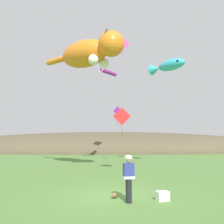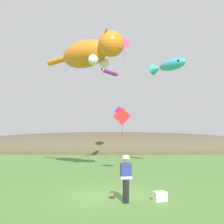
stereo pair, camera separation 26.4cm
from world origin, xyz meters
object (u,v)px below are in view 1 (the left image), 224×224
object	(u,v)px
picnic_cooler	(162,196)
kite_giant_cat	(90,53)
kite_diamond_pink	(123,44)
kite_diamond_violet	(118,111)
kite_diamond_red	(122,117)
kite_spool	(114,195)
festival_attendant	(129,177)
kite_fish_windsock	(168,66)
kite_tube_streamer	(108,72)

from	to	relation	value
picnic_cooler	kite_giant_cat	bearing A→B (deg)	116.32
picnic_cooler	kite_diamond_pink	bearing A→B (deg)	93.57
kite_diamond_violet	kite_diamond_red	size ratio (longest dim) A/B	0.85
kite_spool	kite_diamond_red	size ratio (longest dim) A/B	0.11
kite_giant_cat	festival_attendant	bearing A→B (deg)	-73.93
kite_giant_cat	kite_diamond_violet	distance (m)	7.55
picnic_cooler	kite_diamond_red	distance (m)	7.88
picnic_cooler	kite_diamond_pink	distance (m)	16.29
festival_attendant	kite_diamond_violet	world-z (taller)	kite_diamond_violet
festival_attendant	kite_diamond_red	xyz separation A→B (m)	(0.15, 7.19, 2.81)
kite_giant_cat	kite_diamond_violet	bearing A→B (deg)	71.21
kite_fish_windsock	kite_tube_streamer	bearing A→B (deg)	150.97
picnic_cooler	kite_tube_streamer	size ratio (longest dim) A/B	0.28
kite_fish_windsock	kite_diamond_violet	world-z (taller)	kite_fish_windsock
kite_giant_cat	kite_tube_streamer	distance (m)	5.55
kite_diamond_violet	festival_attendant	bearing A→B (deg)	-90.45
kite_tube_streamer	kite_diamond_red	bearing A→B (deg)	-80.01
kite_diamond_red	kite_giant_cat	bearing A→B (deg)	-178.15
festival_attendant	kite_diamond_violet	xyz separation A→B (m)	(0.11, 13.46, 3.72)
kite_spool	kite_giant_cat	world-z (taller)	kite_giant_cat
festival_attendant	kite_diamond_violet	distance (m)	13.97
kite_fish_windsock	kite_tube_streamer	world-z (taller)	kite_fish_windsock
kite_giant_cat	kite_diamond_pink	world-z (taller)	kite_diamond_pink
kite_tube_streamer	kite_diamond_pink	size ratio (longest dim) A/B	0.93
kite_spool	kite_tube_streamer	bearing A→B (deg)	91.22
picnic_cooler	kite_giant_cat	distance (m)	11.05
kite_giant_cat	kite_tube_streamer	bearing A→B (deg)	76.81
kite_spool	kite_diamond_pink	distance (m)	16.05
kite_tube_streamer	kite_diamond_pink	xyz separation A→B (m)	(1.36, 0.06, 2.66)
kite_spool	picnic_cooler	xyz separation A→B (m)	(1.87, -0.39, 0.06)
kite_diamond_pink	kite_diamond_red	size ratio (longest dim) A/B	1.03
kite_tube_streamer	kite_diamond_violet	bearing A→B (deg)	46.58
kite_giant_cat	kite_diamond_red	xyz separation A→B (m)	(2.20, 0.07, -4.40)
kite_tube_streamer	kite_diamond_red	world-z (taller)	kite_tube_streamer
kite_diamond_pink	kite_diamond_violet	bearing A→B (deg)	117.68
kite_giant_cat	kite_diamond_red	bearing A→B (deg)	1.85
kite_tube_streamer	kite_diamond_pink	distance (m)	2.99
kite_fish_windsock	kite_diamond_violet	size ratio (longest dim) A/B	1.75
festival_attendant	kite_tube_streamer	bearing A→B (deg)	93.59
kite_diamond_pink	picnic_cooler	bearing A→B (deg)	-86.43
festival_attendant	picnic_cooler	bearing A→B (deg)	11.22
kite_fish_windsock	picnic_cooler	bearing A→B (deg)	-105.48
kite_spool	kite_diamond_red	world-z (taller)	kite_diamond_red
kite_diamond_pink	kite_diamond_red	bearing A→B (deg)	-94.43
kite_spool	picnic_cooler	bearing A→B (deg)	-11.91
kite_fish_windsock	kite_giant_cat	bearing A→B (deg)	-155.59
picnic_cooler	kite_diamond_pink	xyz separation A→B (m)	(-0.77, 12.31, 10.64)
picnic_cooler	kite_fish_windsock	xyz separation A→B (m)	(2.66, 9.60, 7.85)
kite_diamond_pink	kite_spool	bearing A→B (deg)	-95.29
kite_diamond_pink	kite_diamond_red	world-z (taller)	kite_diamond_pink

